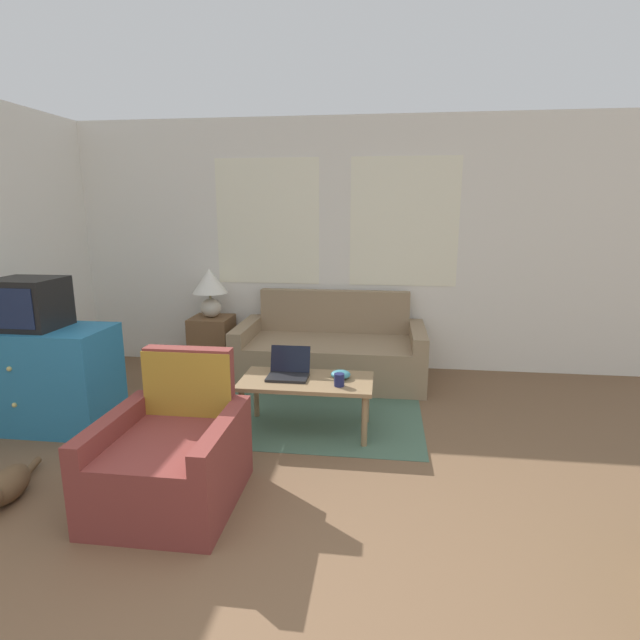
{
  "coord_description": "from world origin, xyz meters",
  "views": [
    {
      "loc": [
        0.44,
        -1.62,
        1.69
      ],
      "look_at": [
        -0.1,
        2.54,
        0.75
      ],
      "focal_mm": 28.0,
      "sensor_mm": 36.0,
      "label": 1
    }
  ],
  "objects": [
    {
      "name": "cat_black",
      "position": [
        -1.72,
        0.77,
        0.1
      ],
      "size": [
        0.27,
        0.64,
        0.2
      ],
      "rotation": [
        0.0,
        0.0,
        -1.32
      ],
      "color": "brown",
      "rests_on": "ground_plane"
    },
    {
      "name": "tv_dresser",
      "position": [
        -2.23,
        1.78,
        0.4
      ],
      "size": [
        1.16,
        0.57,
        0.8
      ],
      "color": "teal",
      "rests_on": "ground_plane"
    },
    {
      "name": "laptop",
      "position": [
        -0.27,
        1.99,
        0.47
      ],
      "size": [
        0.31,
        0.27,
        0.22
      ],
      "color": "black",
      "rests_on": "coffee_table"
    },
    {
      "name": "wall_back",
      "position": [
        -0.0,
        3.66,
        1.31
      ],
      "size": [
        6.71,
        0.06,
        2.6
      ],
      "color": "white",
      "rests_on": "ground_plane"
    },
    {
      "name": "television",
      "position": [
        -2.23,
        1.77,
        0.99
      ],
      "size": [
        0.48,
        0.43,
        0.38
      ],
      "color": "black",
      "rests_on": "tv_dresser"
    },
    {
      "name": "snack_bowl",
      "position": [
        0.13,
        2.0,
        0.45
      ],
      "size": [
        0.15,
        0.15,
        0.06
      ],
      "color": "teal",
      "rests_on": "coffee_table"
    },
    {
      "name": "armchair",
      "position": [
        -0.76,
        0.93,
        0.26
      ],
      "size": [
        0.76,
        0.82,
        0.84
      ],
      "color": "brown",
      "rests_on": "ground_plane"
    },
    {
      "name": "rug",
      "position": [
        -0.12,
        2.54,
        0.0
      ],
      "size": [
        1.81,
        1.98,
        0.01
      ],
      "color": "#476651",
      "rests_on": "ground_plane"
    },
    {
      "name": "cup_navy",
      "position": [
        0.14,
        1.83,
        0.46
      ],
      "size": [
        0.08,
        0.08,
        0.09
      ],
      "color": "#191E4C",
      "rests_on": "coffee_table"
    },
    {
      "name": "couch",
      "position": [
        -0.07,
        3.2,
        0.26
      ],
      "size": [
        1.85,
        0.9,
        0.85
      ],
      "color": "#937A5B",
      "rests_on": "ground_plane"
    },
    {
      "name": "coffee_table",
      "position": [
        -0.12,
        1.94,
        0.37
      ],
      "size": [
        1.01,
        0.52,
        0.42
      ],
      "color": "#8E704C",
      "rests_on": "ground_plane"
    },
    {
      "name": "table_lamp",
      "position": [
        -1.36,
        3.35,
        0.89
      ],
      "size": [
        0.37,
        0.37,
        0.51
      ],
      "color": "beige",
      "rests_on": "side_table"
    },
    {
      "name": "side_table",
      "position": [
        -1.36,
        3.35,
        0.28
      ],
      "size": [
        0.42,
        0.42,
        0.57
      ],
      "color": "brown",
      "rests_on": "ground_plane"
    }
  ]
}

